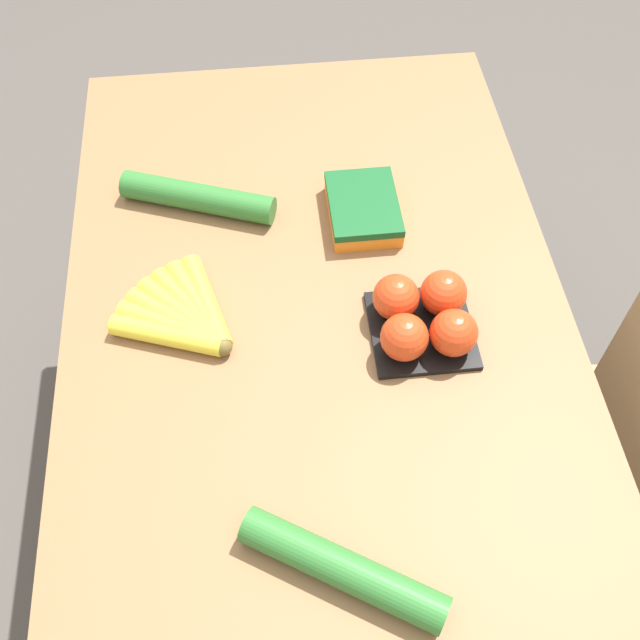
% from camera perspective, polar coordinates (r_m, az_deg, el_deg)
% --- Properties ---
extents(ground_plane, '(12.00, 12.00, 0.00)m').
position_cam_1_polar(ground_plane, '(1.82, 0.00, -13.71)').
color(ground_plane, '#4C4742').
extents(dining_table, '(1.37, 0.81, 0.72)m').
position_cam_1_polar(dining_table, '(1.26, 0.00, -3.33)').
color(dining_table, olive).
rests_on(dining_table, ground_plane).
extents(banana_bunch, '(0.19, 0.19, 0.03)m').
position_cam_1_polar(banana_bunch, '(1.20, -10.25, 0.22)').
color(banana_bunch, brown).
rests_on(banana_bunch, dining_table).
extents(tomato_pack, '(0.16, 0.16, 0.08)m').
position_cam_1_polar(tomato_pack, '(1.16, 7.92, 0.23)').
color(tomato_pack, black).
rests_on(tomato_pack, dining_table).
extents(carrot_bag, '(0.16, 0.12, 0.04)m').
position_cam_1_polar(carrot_bag, '(1.32, 3.31, 8.55)').
color(carrot_bag, orange).
rests_on(carrot_bag, dining_table).
extents(cucumber_near, '(0.19, 0.26, 0.05)m').
position_cam_1_polar(cucumber_near, '(0.99, 1.73, -18.40)').
color(cucumber_near, '#2D702D').
rests_on(cucumber_near, dining_table).
extents(cucumber_far, '(0.14, 0.28, 0.05)m').
position_cam_1_polar(cucumber_far, '(1.35, -9.29, 9.22)').
color(cucumber_far, '#2D702D').
rests_on(cucumber_far, dining_table).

